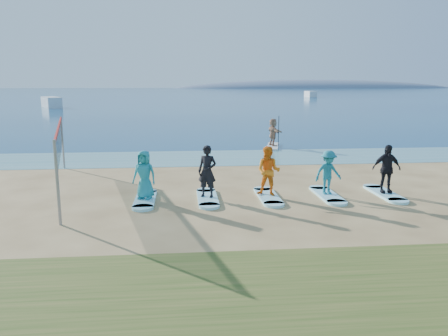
{
  "coord_description": "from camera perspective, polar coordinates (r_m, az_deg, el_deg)",
  "views": [
    {
      "loc": [
        -1.76,
        -13.06,
        4.08
      ],
      "look_at": [
        -0.34,
        2.0,
        1.1
      ],
      "focal_mm": 35.0,
      "sensor_mm": 36.0,
      "label": 1
    }
  ],
  "objects": [
    {
      "name": "ground",
      "position": [
        13.79,
        2.19,
        -6.07
      ],
      "size": [
        600.0,
        600.0,
        0.0
      ],
      "primitive_type": "plane",
      "color": "tan",
      "rests_on": "ground"
    },
    {
      "name": "shallow_water",
      "position": [
        23.97,
        -1.12,
        1.36
      ],
      "size": [
        600.0,
        600.0,
        0.0
      ],
      "primitive_type": "plane",
      "color": "teal",
      "rests_on": "ground"
    },
    {
      "name": "ocean",
      "position": [
        173.11,
        -4.9,
        9.76
      ],
      "size": [
        600.0,
        600.0,
        0.0
      ],
      "primitive_type": "plane",
      "color": "navy",
      "rests_on": "ground"
    },
    {
      "name": "island_ridge",
      "position": [
        327.7,
        11.95,
        10.2
      ],
      "size": [
        220.0,
        56.0,
        18.0
      ],
      "primitive_type": "ellipsoid",
      "color": "slate",
      "rests_on": "ground"
    },
    {
      "name": "volleyball_net",
      "position": [
        17.67,
        -20.7,
        3.36
      ],
      "size": [
        2.22,
        8.84,
        2.5
      ],
      "rotation": [
        0.0,
        0.0,
        0.24
      ],
      "color": "gray",
      "rests_on": "ground"
    },
    {
      "name": "paddleboard",
      "position": [
        28.0,
        6.39,
        2.82
      ],
      "size": [
        1.4,
        3.08,
        0.12
      ],
      "primitive_type": "cube",
      "rotation": [
        0.0,
        0.0,
        -0.24
      ],
      "color": "silver",
      "rests_on": "ground"
    },
    {
      "name": "paddleboarder",
      "position": [
        27.88,
        6.43,
        4.69
      ],
      "size": [
        0.89,
        1.67,
        1.72
      ],
      "primitive_type": "imported",
      "rotation": [
        0.0,
        0.0,
        1.83
      ],
      "color": "tan",
      "rests_on": "paddleboard"
    },
    {
      "name": "boat_offshore_a",
      "position": [
        77.6,
        -21.57,
        7.36
      ],
      "size": [
        5.04,
        7.58,
        1.71
      ],
      "primitive_type": "cube",
      "rotation": [
        0.0,
        0.0,
        0.43
      ],
      "color": "silver",
      "rests_on": "ground"
    },
    {
      "name": "boat_offshore_b",
      "position": [
        125.24,
        11.22,
        9.07
      ],
      "size": [
        2.27,
        6.11,
        1.65
      ],
      "primitive_type": "cube",
      "rotation": [
        0.0,
        0.0,
        -0.03
      ],
      "color": "silver",
      "rests_on": "ground"
    },
    {
      "name": "surfboard_0",
      "position": [
        15.56,
        -10.25,
        -4.06
      ],
      "size": [
        0.7,
        2.2,
        0.09
      ],
      "primitive_type": "cube",
      "color": "#A2EDFC",
      "rests_on": "ground"
    },
    {
      "name": "student_0",
      "position": [
        15.36,
        -10.36,
        -0.85
      ],
      "size": [
        0.95,
        0.77,
        1.69
      ],
      "primitive_type": "imported",
      "rotation": [
        0.0,
        0.0,
        -0.31
      ],
      "color": "teal",
      "rests_on": "surfboard_0"
    },
    {
      "name": "surfboard_1",
      "position": [
        15.53,
        -2.18,
        -3.93
      ],
      "size": [
        0.7,
        2.2,
        0.09
      ],
      "primitive_type": "cube",
      "color": "#A2EDFC",
      "rests_on": "ground"
    },
    {
      "name": "student_1",
      "position": [
        15.3,
        -2.2,
        -0.44
      ],
      "size": [
        0.79,
        0.67,
        1.83
      ],
      "primitive_type": "imported",
      "rotation": [
        0.0,
        0.0,
        -0.41
      ],
      "color": "black",
      "rests_on": "surfboard_1"
    },
    {
      "name": "surfboard_2",
      "position": [
        15.79,
        5.77,
        -3.71
      ],
      "size": [
        0.7,
        2.2,
        0.09
      ],
      "primitive_type": "cube",
      "color": "#A2EDFC",
      "rests_on": "ground"
    },
    {
      "name": "student_2",
      "position": [
        15.58,
        5.84,
        -0.41
      ],
      "size": [
        1.06,
        0.97,
        1.77
      ],
      "primitive_type": "imported",
      "rotation": [
        0.0,
        0.0,
        -0.44
      ],
      "color": "orange",
      "rests_on": "surfboard_2"
    },
    {
      "name": "surfboard_3",
      "position": [
        16.35,
        13.31,
        -3.45
      ],
      "size": [
        0.7,
        2.2,
        0.09
      ],
      "primitive_type": "cube",
      "color": "#A2EDFC",
      "rests_on": "ground"
    },
    {
      "name": "student_3",
      "position": [
        16.16,
        13.44,
        -0.56
      ],
      "size": [
        1.13,
        0.8,
        1.59
      ],
      "primitive_type": "imported",
      "rotation": [
        0.0,
        0.0,
        0.22
      ],
      "color": "#1B7486",
      "rests_on": "surfboard_3"
    },
    {
      "name": "surfboard_4",
      "position": [
        17.17,
        20.24,
        -3.15
      ],
      "size": [
        0.7,
        2.2,
        0.09
      ],
      "primitive_type": "cube",
      "color": "#A2EDFC",
      "rests_on": "ground"
    },
    {
      "name": "student_4",
      "position": [
        16.97,
        20.45,
        -0.09
      ],
      "size": [
        1.07,
        0.49,
        1.78
      ],
      "primitive_type": "imported",
      "rotation": [
        0.0,
        0.0,
        -0.06
      ],
      "color": "black",
      "rests_on": "surfboard_4"
    }
  ]
}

